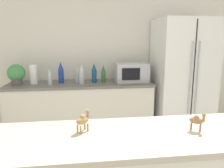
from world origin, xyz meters
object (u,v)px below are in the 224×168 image
camel_figurine (197,120)px  back_bottle_4 (78,74)px  back_bottle_0 (50,77)px  back_bottle_3 (61,73)px  potted_plant (16,74)px  paper_towel_roll (33,74)px  refrigerator (182,80)px  back_bottle_1 (103,74)px  back_bottle_5 (94,73)px  back_bottle_2 (82,74)px  microwave (131,72)px  camel_figurine_second (83,120)px

camel_figurine → back_bottle_4: bearing=110.6°
back_bottle_0 → back_bottle_3: size_ratio=0.77×
potted_plant → paper_towel_roll: potted_plant is taller
paper_towel_roll → back_bottle_3: bearing=3.6°
back_bottle_3 → back_bottle_0: bearing=-136.8°
camel_figurine → refrigerator: bearing=67.4°
back_bottle_1 → potted_plant: bearing=-178.8°
paper_towel_roll → back_bottle_5: 0.87m
back_bottle_1 → camel_figurine: 2.04m
refrigerator → back_bottle_0: 1.97m
potted_plant → back_bottle_2: (0.91, -0.05, -0.01)m
refrigerator → back_bottle_4: 1.58m
back_bottle_3 → microwave: bearing=-1.0°
back_bottle_0 → back_bottle_2: (0.44, 0.02, 0.03)m
back_bottle_4 → back_bottle_3: bearing=-177.5°
paper_towel_roll → microwave: microwave is taller
paper_towel_roll → back_bottle_5: (0.87, -0.00, 0.00)m
back_bottle_2 → camel_figurine_second: 1.85m
back_bottle_1 → back_bottle_5: bearing=177.2°
back_bottle_2 → back_bottle_3: bearing=159.4°
refrigerator → paper_towel_roll: size_ratio=6.63×
back_bottle_2 → potted_plant: bearing=176.8°
back_bottle_0 → back_bottle_4: size_ratio=0.92×
potted_plant → back_bottle_1: (1.23, 0.03, -0.03)m
back_bottle_0 → back_bottle_1: size_ratio=0.94×
paper_towel_roll → camel_figurine_second: (0.70, -1.94, -0.00)m
refrigerator → back_bottle_3: 1.83m
camel_figurine_second → refrigerator: bearing=51.0°
paper_towel_roll → camel_figurine: bearing=-55.2°
back_bottle_2 → refrigerator: bearing=0.1°
back_bottle_4 → camel_figurine_second: bearing=-87.8°
back_bottle_2 → back_bottle_4: bearing=114.4°
camel_figurine → back_bottle_2: bearing=110.4°
back_bottle_2 → camel_figurine: (0.72, -1.93, -0.02)m
back_bottle_2 → back_bottle_4: size_ratio=1.14×
back_bottle_0 → camel_figurine: back_bottle_0 is taller
back_bottle_1 → paper_towel_roll: bearing=179.3°
back_bottle_2 → back_bottle_5: back_bottle_2 is taller
paper_towel_roll → back_bottle_0: (0.24, -0.11, -0.02)m
camel_figurine → microwave: bearing=89.1°
back_bottle_1 → back_bottle_5: 0.14m
back_bottle_4 → back_bottle_5: back_bottle_5 is taller
refrigerator → back_bottle_0: bearing=-179.3°
back_bottle_0 → back_bottle_4: bearing=20.5°
back_bottle_3 → camel_figurine_second: (0.32, -1.96, -0.02)m
potted_plant → back_bottle_5: back_bottle_5 is taller
potted_plant → back_bottle_5: bearing=1.7°
paper_towel_roll → back_bottle_5: back_bottle_5 is taller
paper_towel_roll → back_bottle_0: paper_towel_roll is taller
back_bottle_2 → back_bottle_4: 0.14m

